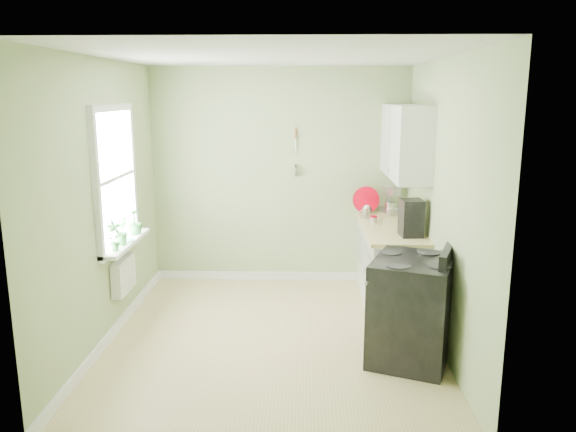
{
  "coord_description": "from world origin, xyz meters",
  "views": [
    {
      "loc": [
        0.3,
        -5.18,
        2.36
      ],
      "look_at": [
        0.14,
        0.55,
        1.12
      ],
      "focal_mm": 35.0,
      "sensor_mm": 36.0,
      "label": 1
    }
  ],
  "objects_px": {
    "stand_mixer": "(391,201)",
    "coffee_maker": "(411,219)",
    "stove": "(412,309)",
    "kettle": "(366,212)"
  },
  "relations": [
    {
      "from": "coffee_maker",
      "to": "stand_mixer",
      "type": "bearing_deg",
      "value": 91.63
    },
    {
      "from": "coffee_maker",
      "to": "stove",
      "type": "bearing_deg",
      "value": -98.43
    },
    {
      "from": "stand_mixer",
      "to": "coffee_maker",
      "type": "distance_m",
      "value": 1.18
    },
    {
      "from": "kettle",
      "to": "stand_mixer",
      "type": "bearing_deg",
      "value": 46.54
    },
    {
      "from": "stove",
      "to": "kettle",
      "type": "xyz_separation_m",
      "value": [
        -0.23,
        1.8,
        0.51
      ]
    },
    {
      "from": "stand_mixer",
      "to": "kettle",
      "type": "xyz_separation_m",
      "value": [
        -0.34,
        -0.36,
        -0.07
      ]
    },
    {
      "from": "kettle",
      "to": "coffee_maker",
      "type": "relative_size",
      "value": 0.44
    },
    {
      "from": "kettle",
      "to": "stove",
      "type": "bearing_deg",
      "value": -82.78
    },
    {
      "from": "stove",
      "to": "kettle",
      "type": "bearing_deg",
      "value": 97.22
    },
    {
      "from": "stove",
      "to": "stand_mixer",
      "type": "bearing_deg",
      "value": 87.05
    }
  ]
}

